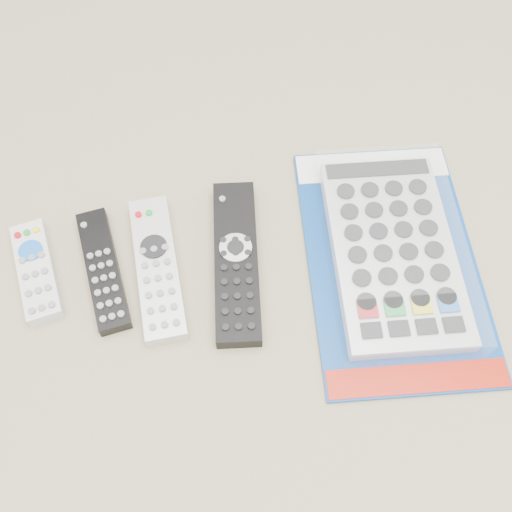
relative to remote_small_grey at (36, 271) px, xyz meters
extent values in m
plane|color=gray|center=(0.25, -0.07, -0.01)|extent=(5.00, 5.00, 0.00)
cube|color=silver|center=(0.00, 0.00, 0.00)|extent=(0.06, 0.15, 0.02)
cylinder|color=blue|center=(0.00, 0.03, 0.01)|extent=(0.03, 0.03, 0.00)
cube|color=black|center=(0.08, -0.02, 0.00)|extent=(0.05, 0.18, 0.02)
cube|color=silver|center=(0.15, -0.03, 0.00)|extent=(0.06, 0.21, 0.02)
cylinder|color=black|center=(0.16, -0.01, 0.01)|extent=(0.04, 0.04, 0.00)
cube|color=black|center=(0.26, -0.04, 0.00)|extent=(0.10, 0.24, 0.02)
cylinder|color=silver|center=(0.26, -0.03, 0.01)|extent=(0.05, 0.05, 0.00)
cube|color=navy|center=(0.46, -0.09, -0.01)|extent=(0.28, 0.40, 0.01)
cube|color=white|center=(0.48, 0.07, 0.00)|extent=(0.22, 0.08, 0.00)
cube|color=#A81A0C|center=(0.43, -0.25, 0.00)|extent=(0.22, 0.07, 0.00)
cube|color=silver|center=(0.46, -0.08, 0.01)|extent=(0.20, 0.30, 0.02)
cube|color=white|center=(0.46, -0.08, 0.02)|extent=(0.22, 0.32, 0.04)
camera|label=1|loc=(0.20, -0.40, 0.66)|focal=40.00mm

